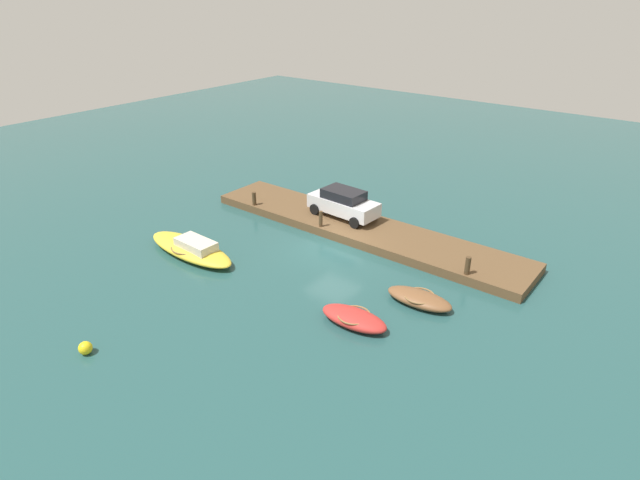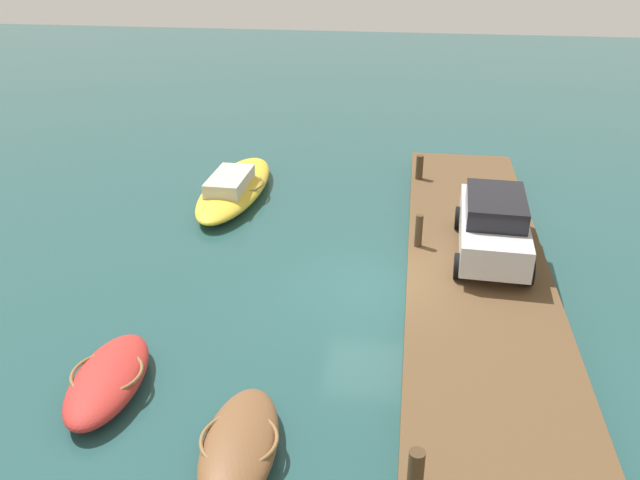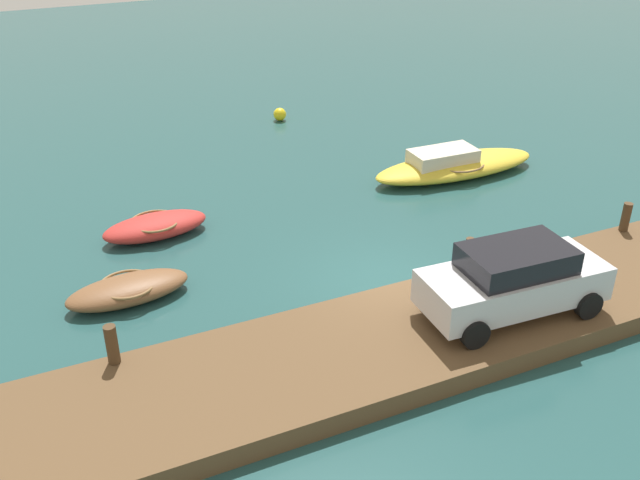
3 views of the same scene
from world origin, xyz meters
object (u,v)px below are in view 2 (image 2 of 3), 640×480
(mooring_post_mid_west, at_px, (419,231))
(mooring_post_mid_east, at_px, (419,167))
(motorboat_yellow, at_px, (234,187))
(rowboat_brown, at_px, (240,445))
(mooring_post_west, at_px, (416,474))
(dinghy_red, at_px, (108,379))
(parked_car, at_px, (493,224))

(mooring_post_mid_west, xyz_separation_m, mooring_post_mid_east, (5.17, 0.00, -0.05))
(motorboat_yellow, distance_m, rowboat_brown, 11.98)
(mooring_post_west, height_order, mooring_post_mid_west, mooring_post_mid_west)
(dinghy_red, bearing_deg, mooring_post_mid_east, -30.86)
(mooring_post_mid_east, distance_m, parked_car, 5.70)
(rowboat_brown, xyz_separation_m, parked_car, (7.62, -4.89, 1.05))
(mooring_post_mid_west, bearing_deg, mooring_post_mid_east, 0.00)
(mooring_post_west, distance_m, parked_car, 8.70)
(motorboat_yellow, relative_size, mooring_post_mid_west, 6.58)
(mooring_post_west, xyz_separation_m, mooring_post_mid_east, (13.83, 0.00, -0.03))
(motorboat_yellow, xyz_separation_m, mooring_post_mid_west, (-3.76, -6.12, 0.55))
(dinghy_red, height_order, rowboat_brown, dinghy_red)
(rowboat_brown, relative_size, parked_car, 0.72)
(dinghy_red, bearing_deg, motorboat_yellow, -2.84)
(mooring_post_west, xyz_separation_m, parked_car, (8.48, -1.90, 0.42))
(dinghy_red, distance_m, motorboat_yellow, 10.17)
(dinghy_red, xyz_separation_m, parked_car, (6.22, -7.91, 1.03))
(motorboat_yellow, bearing_deg, parked_car, -114.74)
(mooring_post_mid_west, relative_size, parked_car, 0.21)
(mooring_post_mid_east, bearing_deg, rowboat_brown, 167.02)
(mooring_post_mid_west, xyz_separation_m, parked_car, (-0.18, -1.90, 0.40))
(rowboat_brown, bearing_deg, motorboat_yellow, 11.85)
(motorboat_yellow, xyz_separation_m, rowboat_brown, (-11.56, -3.13, -0.10))
(mooring_post_west, bearing_deg, motorboat_yellow, 26.21)
(motorboat_yellow, xyz_separation_m, parked_car, (-3.95, -8.01, 0.95))
(mooring_post_mid_east, bearing_deg, parked_car, -160.48)
(rowboat_brown, distance_m, mooring_post_west, 3.17)
(rowboat_brown, xyz_separation_m, mooring_post_west, (-0.86, -2.99, 0.63))
(parked_car, bearing_deg, dinghy_red, 131.20)
(rowboat_brown, bearing_deg, dinghy_red, 61.94)
(dinghy_red, height_order, mooring_post_mid_east, mooring_post_mid_east)
(dinghy_red, distance_m, mooring_post_west, 6.45)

